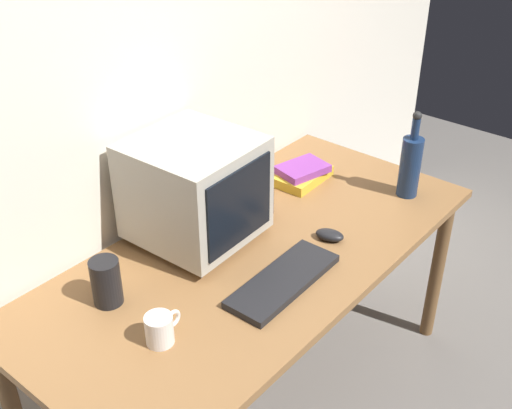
% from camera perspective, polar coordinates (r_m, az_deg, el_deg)
% --- Properties ---
extents(ground_plane, '(6.00, 6.00, 0.00)m').
position_cam_1_polar(ground_plane, '(2.68, 0.00, -16.90)').
color(ground_plane, slate).
extents(back_wall, '(4.00, 0.08, 2.50)m').
position_cam_1_polar(back_wall, '(2.23, -9.30, 11.37)').
color(back_wall, silver).
rests_on(back_wall, ground).
extents(desk, '(1.70, 0.80, 0.73)m').
position_cam_1_polar(desk, '(2.23, 0.00, -5.70)').
color(desk, olive).
rests_on(desk, ground).
extents(crt_monitor, '(0.40, 0.40, 0.37)m').
position_cam_1_polar(crt_monitor, '(2.15, -5.44, 1.30)').
color(crt_monitor, '#B2AD9E').
rests_on(crt_monitor, desk).
extents(keyboard, '(0.42, 0.16, 0.02)m').
position_cam_1_polar(keyboard, '(2.03, 2.43, -6.76)').
color(keyboard, black).
rests_on(keyboard, desk).
extents(computer_mouse, '(0.09, 0.11, 0.04)m').
position_cam_1_polar(computer_mouse, '(2.24, 6.55, -2.71)').
color(computer_mouse, black).
rests_on(computer_mouse, desk).
extents(bottle_tall, '(0.08, 0.08, 0.35)m').
position_cam_1_polar(bottle_tall, '(2.50, 13.53, 3.48)').
color(bottle_tall, navy).
rests_on(bottle_tall, desk).
extents(bottle_short, '(0.06, 0.06, 0.16)m').
position_cam_1_polar(bottle_short, '(2.35, 0.89, 0.48)').
color(bottle_short, '#472314').
rests_on(bottle_short, desk).
extents(book_stack, '(0.24, 0.18, 0.07)m').
position_cam_1_polar(book_stack, '(2.58, 4.17, 2.75)').
color(book_stack, gold).
rests_on(book_stack, desk).
extents(mug, '(0.12, 0.08, 0.09)m').
position_cam_1_polar(mug, '(1.83, -8.50, -10.86)').
color(mug, white).
rests_on(mug, desk).
extents(metal_canister, '(0.09, 0.09, 0.15)m').
position_cam_1_polar(metal_canister, '(1.98, -13.14, -6.70)').
color(metal_canister, black).
rests_on(metal_canister, desk).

